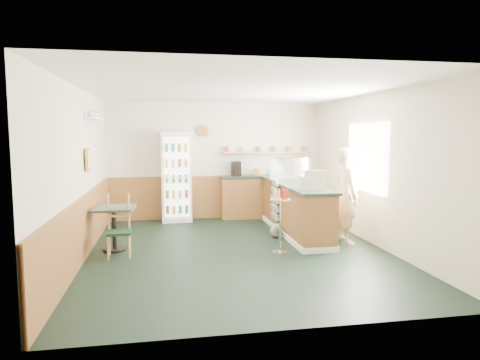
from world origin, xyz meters
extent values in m
plane|color=black|center=(0.00, 0.00, 0.00)|extent=(6.00, 6.00, 0.00)
cube|color=beige|center=(0.00, 3.01, 1.35)|extent=(5.00, 0.02, 2.70)
cube|color=beige|center=(-2.51, 0.00, 1.35)|extent=(0.02, 6.00, 2.70)
cube|color=beige|center=(2.51, 0.00, 1.35)|extent=(0.02, 6.00, 2.70)
cube|color=white|center=(0.00, 0.00, 2.71)|extent=(5.00, 6.00, 0.02)
cube|color=#9C6432|center=(0.00, 2.97, 0.50)|extent=(4.98, 0.05, 1.00)
cube|color=#9C6432|center=(-2.47, 0.00, 0.50)|extent=(0.05, 5.98, 1.00)
cube|color=white|center=(2.46, 0.30, 1.55)|extent=(0.06, 1.45, 1.25)
cube|color=tan|center=(-2.45, 0.50, 1.55)|extent=(0.03, 0.32, 0.38)
cube|color=white|center=(-2.40, 1.00, 2.25)|extent=(0.18, 1.20, 0.03)
cylinder|color=#976325|center=(-0.30, 2.94, 2.05)|extent=(0.26, 0.04, 0.26)
cube|color=#9C6432|center=(1.35, 1.07, 0.47)|extent=(0.60, 2.95, 0.95)
cube|color=white|center=(1.35, 1.07, 0.05)|extent=(0.64, 2.97, 0.10)
cube|color=#2A3A2F|center=(1.35, 1.08, 0.98)|extent=(0.68, 3.01, 0.05)
cube|color=#9C6432|center=(1.20, 2.80, 0.47)|extent=(2.20, 0.38, 0.95)
cube|color=#2A3A2F|center=(1.20, 2.80, 0.98)|extent=(2.24, 0.42, 0.05)
cube|color=tan|center=(1.20, 2.88, 1.55)|extent=(2.10, 0.22, 0.04)
cube|color=black|center=(0.45, 2.80, 1.18)|extent=(0.22, 0.18, 0.34)
cylinder|color=#B2664C|center=(0.25, 2.88, 1.63)|extent=(0.10, 0.10, 0.12)
cylinder|color=#B2664C|center=(0.63, 2.88, 1.63)|extent=(0.10, 0.10, 0.12)
cylinder|color=#B2664C|center=(1.01, 2.88, 1.63)|extent=(0.10, 0.10, 0.12)
cylinder|color=#B2664C|center=(1.39, 2.88, 1.63)|extent=(0.10, 0.10, 0.12)
cylinder|color=#B2664C|center=(1.77, 2.88, 1.63)|extent=(0.10, 0.10, 0.12)
cylinder|color=#B2664C|center=(2.15, 2.88, 1.63)|extent=(0.10, 0.10, 0.12)
cube|color=white|center=(-0.93, 2.78, 1.01)|extent=(0.67, 0.48, 2.03)
cube|color=white|center=(-0.93, 2.55, 1.03)|extent=(0.56, 0.02, 1.79)
cube|color=silver|center=(-0.93, 2.48, 1.03)|extent=(0.60, 0.02, 1.86)
cube|color=silver|center=(1.35, 1.55, 1.04)|extent=(0.82, 0.43, 0.06)
cube|color=silver|center=(1.35, 1.55, 1.27)|extent=(0.80, 0.41, 0.41)
cube|color=beige|center=(1.35, 0.12, 1.13)|extent=(0.49, 0.51, 0.24)
imported|color=tan|center=(2.05, 0.22, 0.87)|extent=(0.44, 0.59, 1.74)
cylinder|color=silver|center=(0.69, -0.25, 0.01)|extent=(0.27, 0.27, 0.02)
cylinder|color=silver|center=(0.69, -0.25, 0.45)|extent=(0.04, 0.04, 0.89)
cylinder|color=tan|center=(0.69, -0.25, 0.90)|extent=(0.34, 0.34, 0.02)
cylinder|color=red|center=(0.79, -0.22, 0.99)|extent=(0.05, 0.05, 0.15)
cylinder|color=red|center=(0.74, -0.16, 0.99)|extent=(0.05, 0.05, 0.15)
cylinder|color=red|center=(0.66, -0.14, 0.99)|extent=(0.05, 0.05, 0.15)
cylinder|color=red|center=(0.60, -0.19, 0.99)|extent=(0.05, 0.05, 0.15)
cylinder|color=red|center=(0.58, -0.27, 0.99)|extent=(0.05, 0.05, 0.15)
cylinder|color=red|center=(0.63, -0.33, 0.99)|extent=(0.05, 0.05, 0.15)
cylinder|color=red|center=(0.71, -0.35, 0.99)|extent=(0.05, 0.05, 0.15)
cylinder|color=red|center=(0.77, -0.30, 0.99)|extent=(0.05, 0.05, 0.15)
cube|color=black|center=(1.01, 1.26, 0.25)|extent=(0.05, 0.42, 0.03)
cube|color=beige|center=(0.99, 1.26, 0.32)|extent=(0.09, 0.38, 0.14)
cube|color=black|center=(1.01, 1.26, 0.42)|extent=(0.05, 0.42, 0.03)
cube|color=beige|center=(0.99, 1.26, 0.49)|extent=(0.09, 0.38, 0.14)
cube|color=black|center=(1.01, 1.26, 0.59)|extent=(0.05, 0.42, 0.03)
cube|color=beige|center=(0.99, 1.26, 0.66)|extent=(0.09, 0.38, 0.14)
cube|color=black|center=(1.01, 1.26, 0.77)|extent=(0.05, 0.42, 0.03)
cube|color=beige|center=(0.99, 1.26, 0.84)|extent=(0.09, 0.38, 0.14)
cube|color=black|center=(1.01, 1.26, 0.94)|extent=(0.05, 0.42, 0.03)
cube|color=beige|center=(0.99, 1.26, 1.01)|extent=(0.09, 0.38, 0.14)
cylinder|color=black|center=(-2.05, 0.39, 0.02)|extent=(0.39, 0.39, 0.04)
cylinder|color=black|center=(-2.05, 0.39, 0.37)|extent=(0.08, 0.08, 0.68)
cube|color=#2A3A2F|center=(-2.05, 0.39, 0.73)|extent=(0.72, 0.72, 0.04)
cube|color=black|center=(-1.93, -0.02, 0.40)|extent=(0.39, 0.39, 0.04)
cylinder|color=tan|center=(-2.09, -0.19, 0.20)|extent=(0.03, 0.03, 0.39)
cylinder|color=tan|center=(-1.77, -0.19, 0.20)|extent=(0.03, 0.03, 0.39)
cylinder|color=tan|center=(-2.09, 0.14, 0.20)|extent=(0.03, 0.03, 0.39)
cylinder|color=tan|center=(-1.77, 0.14, 0.20)|extent=(0.03, 0.03, 0.39)
cube|color=tan|center=(-1.93, 0.15, 0.71)|extent=(0.34, 0.05, 0.61)
sphere|color=gray|center=(0.90, 0.82, 0.12)|extent=(0.24, 0.24, 0.24)
sphere|color=gray|center=(0.90, 0.70, 0.22)|extent=(0.14, 0.14, 0.14)
camera|label=1|loc=(-1.18, -6.99, 1.97)|focal=32.00mm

